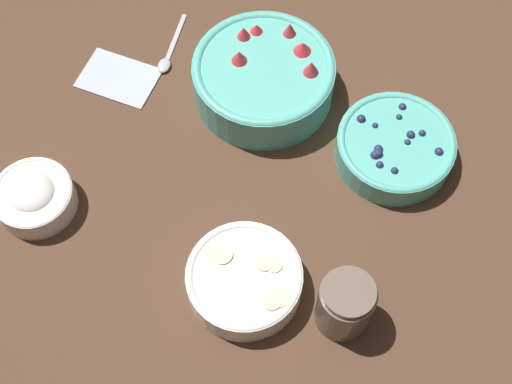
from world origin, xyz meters
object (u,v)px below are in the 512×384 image
bowl_blueberries (395,147)px  bowl_bananas (244,279)px  jar_chocolate (345,305)px  bowl_cream (34,196)px  bowl_strawberries (264,76)px

bowl_blueberries → bowl_bananas: bowl_blueberries is taller
bowl_blueberries → jar_chocolate: 0.29m
bowl_bananas → jar_chocolate: bearing=-168.9°
bowl_blueberries → jar_chocolate: (-0.04, 0.28, 0.02)m
bowl_bananas → jar_chocolate: size_ratio=1.59×
jar_chocolate → bowl_bananas: bearing=11.1°
bowl_cream → jar_chocolate: size_ratio=1.16×
bowl_bananas → bowl_cream: bowl_cream is taller
bowl_strawberries → bowl_blueberries: 0.25m
bowl_blueberries → jar_chocolate: bearing=98.9°
bowl_bananas → jar_chocolate: 0.15m
bowl_strawberries → bowl_cream: 0.42m
bowl_strawberries → bowl_cream: (0.21, 0.36, -0.02)m
bowl_strawberries → jar_chocolate: size_ratio=2.22×
jar_chocolate → bowl_blueberries: bearing=-81.1°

